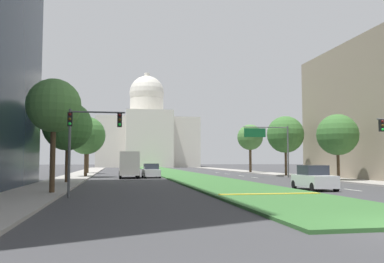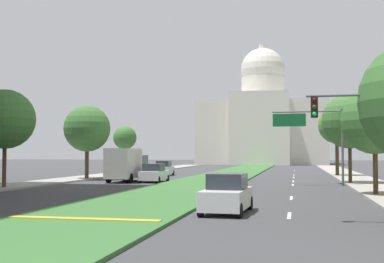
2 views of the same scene
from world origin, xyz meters
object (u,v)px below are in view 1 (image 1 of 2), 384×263
sedan_lead_stopped (314,178)px  sedan_distant (126,169)px  capitol_building (147,136)px  street_tree_right_far (285,135)px  street_tree_left_near (54,106)px  traffic_light_near_left (84,133)px  street_tree_right_mid (337,135)px  street_tree_left_far (86,136)px  sedan_midblock (151,171)px  box_truck_delivery (129,164)px  overhead_guide_sign (271,140)px  street_tree_right_distant (250,137)px  street_tree_left_mid (67,126)px  street_tree_left_distant (88,144)px

sedan_lead_stopped → sedan_distant: (-12.87, 36.34, 0.00)m
capitol_building → street_tree_right_far: (12.95, -79.92, -4.44)m
capitol_building → sedan_distant: 67.81m
street_tree_left_near → sedan_distant: street_tree_left_near is taller
traffic_light_near_left → street_tree_right_mid: bearing=29.6°
street_tree_left_far → sedan_distant: street_tree_left_far is taller
sedan_distant → street_tree_right_mid: bearing=-50.9°
sedan_lead_stopped → street_tree_left_far: bearing=125.7°
sedan_midblock → street_tree_left_far: bearing=161.7°
capitol_building → box_truck_delivery: (-7.72, -80.63, -8.36)m
overhead_guide_sign → street_tree_left_far: bearing=167.9°
street_tree_right_mid → street_tree_right_far: (-0.27, 12.62, 0.80)m
capitol_building → street_tree_right_far: capitol_building is taller
overhead_guide_sign → sedan_distant: 24.05m
overhead_guide_sign → street_tree_right_distant: (3.16, 17.64, 1.35)m
street_tree_left_mid → box_truck_delivery: bearing=61.1°
capitol_building → street_tree_left_far: size_ratio=4.03×
street_tree_right_mid → sedan_midblock: (-18.23, 12.10, -3.97)m
street_tree_right_far → sedan_distant: bearing=147.5°
capitol_building → street_tree_left_near: 104.84m
street_tree_right_far → street_tree_left_far: bearing=175.3°
sedan_lead_stopped → street_tree_right_mid: bearing=52.5°
sedan_lead_stopped → sedan_distant: size_ratio=0.94×
traffic_light_near_left → sedan_distant: size_ratio=1.13×
street_tree_left_far → street_tree_left_distant: bearing=93.0°
street_tree_left_mid → street_tree_left_distant: street_tree_left_mid is taller
street_tree_right_mid → sedan_distant: street_tree_right_mid is taller
sedan_lead_stopped → sedan_midblock: 24.81m
street_tree_left_mid → sedan_distant: (6.01, 24.83, -4.54)m
sedan_distant → box_truck_delivery: box_truck_delivery is taller
box_truck_delivery → street_tree_right_mid: bearing=-29.6°
traffic_light_near_left → street_tree_right_far: size_ratio=0.64×
traffic_light_near_left → street_tree_right_distant: street_tree_right_distant is taller
street_tree_left_mid → street_tree_right_far: size_ratio=0.96×
overhead_guide_sign → street_tree_left_distant: size_ratio=1.03×
traffic_light_near_left → street_tree_right_distant: bearing=59.8°
traffic_light_near_left → street_tree_left_near: size_ratio=0.70×
capitol_building → street_tree_right_distant: capitol_building is taller
capitol_building → street_tree_left_distant: capitol_building is taller
sedan_distant → street_tree_left_mid: bearing=-103.6°
street_tree_left_far → street_tree_left_distant: street_tree_left_far is taller
street_tree_left_near → capitol_building: bearing=82.8°
capitol_building → sedan_lead_stopped: bearing=-87.2°
overhead_guide_sign → box_truck_delivery: bearing=173.3°
street_tree_left_distant → sedan_distant: 7.65m
traffic_light_near_left → street_tree_right_mid: (24.26, 13.77, 1.00)m
traffic_light_near_left → overhead_guide_sign: bearing=48.5°
capitol_building → street_tree_right_mid: (13.22, -92.54, -5.24)m
street_tree_right_mid → street_tree_right_distant: 27.53m
street_tree_left_mid → street_tree_left_distant: size_ratio=1.22×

